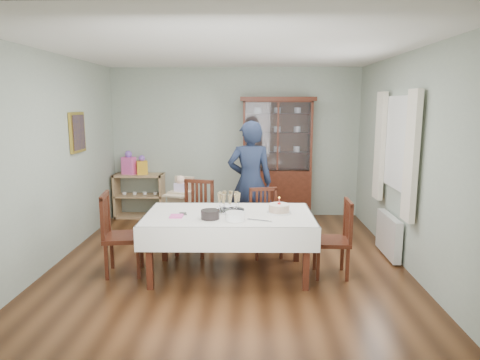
{
  "coord_description": "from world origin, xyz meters",
  "views": [
    {
      "loc": [
        0.28,
        -5.32,
        2.05
      ],
      "look_at": [
        0.14,
        0.2,
        1.07
      ],
      "focal_mm": 32.0,
      "sensor_mm": 36.0,
      "label": 1
    }
  ],
  "objects_px": {
    "chair_end_right": "(332,253)",
    "woman": "(250,182)",
    "gift_bag_orange": "(142,166)",
    "birthday_cake": "(279,209)",
    "china_cabinet": "(277,157)",
    "gift_bag_pink": "(129,164)",
    "champagne_tray": "(229,205)",
    "sideboard": "(140,196)",
    "high_chair": "(181,214)",
    "chair_far_right": "(266,236)",
    "chair_end_left": "(123,250)",
    "dining_table": "(229,244)",
    "chair_far_left": "(195,232)"
  },
  "relations": [
    {
      "from": "chair_end_right",
      "to": "woman",
      "type": "xyz_separation_m",
      "value": [
        -1.0,
        1.28,
        0.63
      ]
    },
    {
      "from": "gift_bag_orange",
      "to": "woman",
      "type": "bearing_deg",
      "value": -34.86
    },
    {
      "from": "chair_end_right",
      "to": "birthday_cake",
      "type": "xyz_separation_m",
      "value": [
        -0.65,
        0.06,
        0.54
      ]
    },
    {
      "from": "china_cabinet",
      "to": "gift_bag_pink",
      "type": "relative_size",
      "value": 5.09
    },
    {
      "from": "champagne_tray",
      "to": "sideboard",
      "type": "bearing_deg",
      "value": 124.95
    },
    {
      "from": "china_cabinet",
      "to": "gift_bag_orange",
      "type": "bearing_deg",
      "value": 179.96
    },
    {
      "from": "sideboard",
      "to": "gift_bag_pink",
      "type": "bearing_deg",
      "value": -173.11
    },
    {
      "from": "woman",
      "to": "high_chair",
      "type": "bearing_deg",
      "value": -12.98
    },
    {
      "from": "birthday_cake",
      "to": "chair_far_right",
      "type": "bearing_deg",
      "value": 101.75
    },
    {
      "from": "chair_end_right",
      "to": "gift_bag_pink",
      "type": "bearing_deg",
      "value": -128.04
    },
    {
      "from": "chair_end_left",
      "to": "gift_bag_pink",
      "type": "height_order",
      "value": "gift_bag_pink"
    },
    {
      "from": "dining_table",
      "to": "chair_end_left",
      "type": "distance_m",
      "value": 1.3
    },
    {
      "from": "sideboard",
      "to": "chair_far_left",
      "type": "distance_m",
      "value": 2.28
    },
    {
      "from": "high_chair",
      "to": "gift_bag_pink",
      "type": "distance_m",
      "value": 1.75
    },
    {
      "from": "sideboard",
      "to": "gift_bag_pink",
      "type": "distance_m",
      "value": 0.61
    },
    {
      "from": "woman",
      "to": "gift_bag_orange",
      "type": "bearing_deg",
      "value": -38.82
    },
    {
      "from": "chair_end_right",
      "to": "champagne_tray",
      "type": "distance_m",
      "value": 1.38
    },
    {
      "from": "china_cabinet",
      "to": "woman",
      "type": "distance_m",
      "value": 1.45
    },
    {
      "from": "chair_far_left",
      "to": "gift_bag_pink",
      "type": "distance_m",
      "value": 2.46
    },
    {
      "from": "chair_far_right",
      "to": "champagne_tray",
      "type": "xyz_separation_m",
      "value": [
        -0.48,
        -0.57,
        0.56
      ]
    },
    {
      "from": "chair_far_right",
      "to": "birthday_cake",
      "type": "bearing_deg",
      "value": -90.71
    },
    {
      "from": "champagne_tray",
      "to": "chair_end_left",
      "type": "bearing_deg",
      "value": -174.14
    },
    {
      "from": "woman",
      "to": "birthday_cake",
      "type": "relative_size",
      "value": 6.28
    },
    {
      "from": "gift_bag_pink",
      "to": "dining_table",
      "type": "bearing_deg",
      "value": -53.56
    },
    {
      "from": "woman",
      "to": "gift_bag_pink",
      "type": "relative_size",
      "value": 4.26
    },
    {
      "from": "sideboard",
      "to": "chair_far_right",
      "type": "relative_size",
      "value": 0.99
    },
    {
      "from": "gift_bag_pink",
      "to": "gift_bag_orange",
      "type": "xyz_separation_m",
      "value": [
        0.24,
        0.0,
        -0.03
      ]
    },
    {
      "from": "sideboard",
      "to": "chair_end_left",
      "type": "height_order",
      "value": "chair_end_left"
    },
    {
      "from": "china_cabinet",
      "to": "birthday_cake",
      "type": "bearing_deg",
      "value": -92.74
    },
    {
      "from": "chair_far_left",
      "to": "birthday_cake",
      "type": "relative_size",
      "value": 3.47
    },
    {
      "from": "chair_far_left",
      "to": "chair_far_right",
      "type": "xyz_separation_m",
      "value": [
        0.98,
        -0.06,
        -0.03
      ]
    },
    {
      "from": "chair_far_left",
      "to": "gift_bag_pink",
      "type": "height_order",
      "value": "gift_bag_pink"
    },
    {
      "from": "dining_table",
      "to": "sideboard",
      "type": "height_order",
      "value": "sideboard"
    },
    {
      "from": "gift_bag_orange",
      "to": "dining_table",
      "type": "bearing_deg",
      "value": -57.09
    },
    {
      "from": "champagne_tray",
      "to": "gift_bag_pink",
      "type": "relative_size",
      "value": 0.9
    },
    {
      "from": "chair_end_right",
      "to": "gift_bag_orange",
      "type": "distance_m",
      "value": 4.01
    },
    {
      "from": "china_cabinet",
      "to": "chair_end_left",
      "type": "height_order",
      "value": "china_cabinet"
    },
    {
      "from": "chair_far_left",
      "to": "woman",
      "type": "bearing_deg",
      "value": 48.71
    },
    {
      "from": "dining_table",
      "to": "chair_far_left",
      "type": "xyz_separation_m",
      "value": [
        -0.52,
        0.75,
        -0.09
      ]
    },
    {
      "from": "china_cabinet",
      "to": "woman",
      "type": "relative_size",
      "value": 1.2
    },
    {
      "from": "gift_bag_pink",
      "to": "high_chair",
      "type": "bearing_deg",
      "value": -46.5
    },
    {
      "from": "china_cabinet",
      "to": "chair_end_left",
      "type": "distance_m",
      "value": 3.43
    },
    {
      "from": "sideboard",
      "to": "chair_end_right",
      "type": "bearing_deg",
      "value": -41.33
    },
    {
      "from": "china_cabinet",
      "to": "dining_table",
      "type": "bearing_deg",
      "value": -105.4
    },
    {
      "from": "china_cabinet",
      "to": "birthday_cake",
      "type": "relative_size",
      "value": 7.51
    },
    {
      "from": "woman",
      "to": "birthday_cake",
      "type": "bearing_deg",
      "value": 102.1
    },
    {
      "from": "china_cabinet",
      "to": "champagne_tray",
      "type": "height_order",
      "value": "china_cabinet"
    },
    {
      "from": "birthday_cake",
      "to": "dining_table",
      "type": "bearing_deg",
      "value": -175.3
    },
    {
      "from": "dining_table",
      "to": "chair_far_right",
      "type": "xyz_separation_m",
      "value": [
        0.47,
        0.69,
        -0.11
      ]
    },
    {
      "from": "chair_far_left",
      "to": "chair_end_left",
      "type": "bearing_deg",
      "value": -121.4
    }
  ]
}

